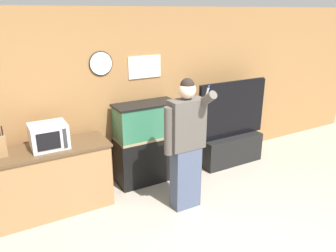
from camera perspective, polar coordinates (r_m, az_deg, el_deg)
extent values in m
cube|color=olive|center=(5.12, -4.28, 5.39)|extent=(10.00, 0.06, 2.60)
cube|color=beige|center=(5.01, -4.08, 10.22)|extent=(0.53, 0.02, 0.33)
cylinder|color=white|center=(4.74, -11.61, 10.61)|extent=(0.31, 0.03, 0.31)
cylinder|color=black|center=(4.74, -11.62, 10.61)|extent=(0.34, 0.01, 0.34)
cube|color=olive|center=(4.60, -19.93, -9.05)|extent=(1.54, 0.56, 0.87)
cube|color=#513A24|center=(4.41, -20.59, -3.86)|extent=(1.58, 0.60, 0.03)
cube|color=silver|center=(4.36, -20.07, -1.62)|extent=(0.44, 0.37, 0.31)
cube|color=black|center=(4.18, -20.07, -2.52)|extent=(0.28, 0.01, 0.22)
cube|color=#2D2D33|center=(4.21, -17.47, -2.06)|extent=(0.04, 0.01, 0.25)
cube|color=olive|center=(4.32, -27.12, -3.18)|extent=(0.13, 0.10, 0.26)
cylinder|color=black|center=(4.27, -26.88, -0.99)|extent=(0.02, 0.02, 0.08)
cylinder|color=black|center=(4.31, -26.95, -0.66)|extent=(0.02, 0.02, 0.10)
cube|color=black|center=(5.14, -3.72, -5.79)|extent=(0.95, 0.43, 0.71)
cube|color=#937F5B|center=(4.99, -3.82, -1.90)|extent=(0.92, 0.42, 0.04)
cube|color=#2D6B4C|center=(4.90, -3.88, 0.88)|extent=(0.91, 0.41, 0.53)
cube|color=black|center=(4.82, -3.95, 3.80)|extent=(0.95, 0.43, 0.03)
cube|color=black|center=(5.85, 10.75, -3.97)|extent=(1.13, 0.40, 0.50)
cube|color=black|center=(5.61, 11.20, 2.80)|extent=(1.33, 0.05, 0.94)
cube|color=black|center=(5.63, 11.01, 2.87)|extent=(1.36, 0.01, 0.97)
cube|color=#424C66|center=(4.44, 3.06, -8.92)|extent=(0.37, 0.21, 0.86)
cube|color=#4C4742|center=(4.14, 3.25, 0.30)|extent=(0.47, 0.22, 0.65)
sphere|color=beige|center=(4.02, 3.37, 6.27)|extent=(0.22, 0.22, 0.22)
sphere|color=black|center=(4.00, 3.38, 7.09)|extent=(0.18, 0.18, 0.18)
cylinder|color=#4C4742|center=(4.03, 0.16, -0.89)|extent=(0.12, 0.12, 0.61)
cylinder|color=#4C4742|center=(4.04, 6.65, 4.52)|extent=(0.11, 0.34, 0.28)
cylinder|color=white|center=(3.99, 6.88, 5.91)|extent=(0.02, 0.06, 0.11)
cylinder|color=#2856B2|center=(3.96, 7.09, 6.69)|extent=(0.02, 0.03, 0.05)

